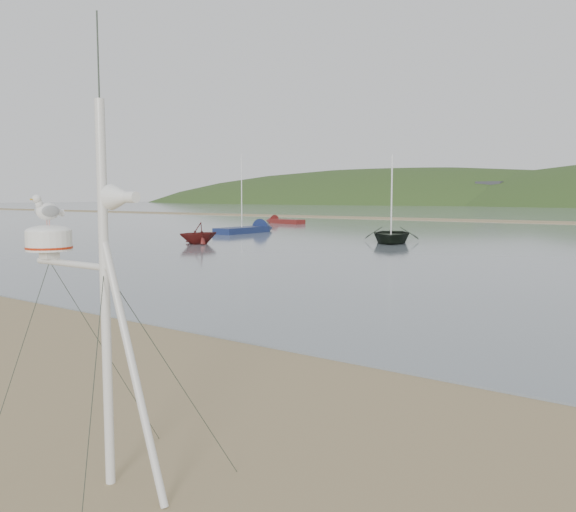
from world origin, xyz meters
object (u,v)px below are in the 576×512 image
Objects in this scene: boat_dark at (391,204)px; dinghy_red_far at (278,221)px; sailboat_blue_near at (256,229)px; mast_rig at (100,375)px; boat_red at (198,223)px.

dinghy_red_far is (-24.04, 18.60, -2.32)m from boat_dark.
sailboat_blue_near is at bearing 139.65° from boat_dark.
boat_dark is 0.85× the size of dinghy_red_far.
boat_dark reaches higher than dinghy_red_far.
boat_dark reaches higher than mast_rig.
boat_red is at bearing -65.72° from sailboat_blue_near.
sailboat_blue_near is 17.26m from dinghy_red_far.
boat_dark is at bearing 57.05° from boat_red.
sailboat_blue_near is at bearing 129.52° from boat_red.
dinghy_red_far is (-37.50, 51.00, -0.91)m from mast_rig.
mast_rig is at bearing -31.04° from boat_red.
dinghy_red_far is at bearing 121.52° from sailboat_blue_near.
boat_dark is (-13.45, 32.40, 1.40)m from mast_rig.
boat_dark is 15.68m from sailboat_blue_near.
boat_red is at bearing 133.72° from mast_rig.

